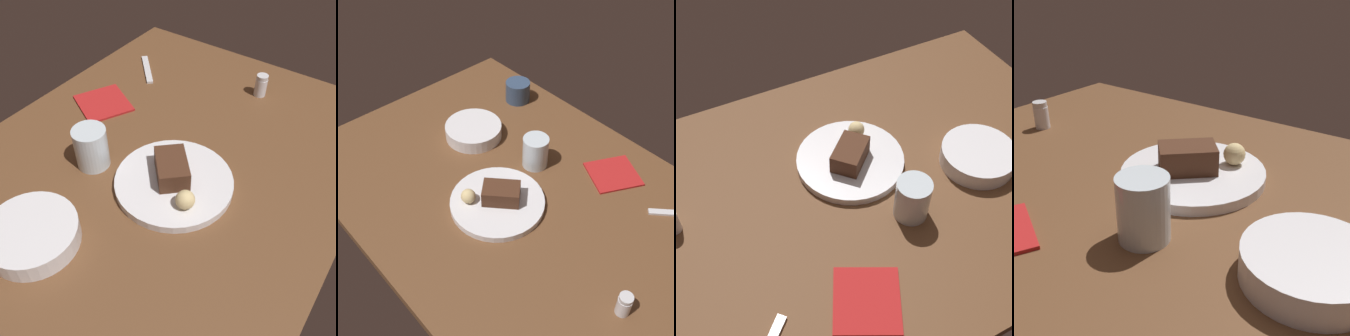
{
  "view_description": "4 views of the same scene",
  "coord_description": "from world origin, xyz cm",
  "views": [
    {
      "loc": [
        46.76,
        38.81,
        65.45
      ],
      "look_at": [
        -0.95,
        5.34,
        6.89
      ],
      "focal_mm": 41.24,
      "sensor_mm": 36.0,
      "label": 1
    },
    {
      "loc": [
        -63.11,
        60.11,
        95.5
      ],
      "look_at": [
        4.1,
        -0.04,
        8.96
      ],
      "focal_mm": 48.25,
      "sensor_mm": 36.0,
      "label": 2
    },
    {
      "loc": [
        -35.77,
        -57.98,
        84.65
      ],
      "look_at": [
        -3.85,
        3.98,
        6.1
      ],
      "focal_mm": 48.85,
      "sensor_mm": 36.0,
      "label": 3
    },
    {
      "loc": [
        39.65,
        -50.95,
        40.15
      ],
      "look_at": [
        -1.29,
        4.95,
        5.74
      ],
      "focal_mm": 47.46,
      "sensor_mm": 36.0,
      "label": 4
    }
  ],
  "objects": [
    {
      "name": "side_bowl",
      "position": [
        26.71,
        -6.46,
        5.14
      ],
      "size": [
        17.76,
        17.76,
        4.28
      ],
      "primitive_type": "cylinder",
      "color": "silver",
      "rests_on": "dining_table"
    },
    {
      "name": "chocolate_cake_slice",
      "position": [
        -1.05,
        6.26,
        7.25
      ],
      "size": [
        11.74,
        11.54,
        4.71
      ],
      "primitive_type": "cube",
      "rotation": [
        0.0,
        0.0,
        3.89
      ],
      "color": "#472819",
      "rests_on": "dessert_plate"
    },
    {
      "name": "dessert_plate",
      "position": [
        -0.51,
        7.22,
        3.94
      ],
      "size": [
        25.76,
        25.76,
        1.89
      ],
      "primitive_type": "cylinder",
      "color": "silver",
      "rests_on": "dining_table"
    },
    {
      "name": "water_glass",
      "position": [
        4.37,
        -11.82,
        7.86
      ],
      "size": [
        7.58,
        7.58,
        9.72
      ],
      "primitive_type": "cylinder",
      "color": "silver",
      "rests_on": "dining_table"
    },
    {
      "name": "dining_table",
      "position": [
        0.0,
        0.0,
        1.5
      ],
      "size": [
        120.0,
        84.0,
        3.0
      ],
      "primitive_type": "cube",
      "color": "brown",
      "rests_on": "ground"
    },
    {
      "name": "salt_shaker",
      "position": [
        -42.83,
        7.39,
        6.06
      ],
      "size": [
        3.32,
        3.32,
        6.21
      ],
      "color": "silver",
      "rests_on": "dining_table"
    },
    {
      "name": "dessert_spoon",
      "position": [
        -35.04,
        -26.35,
        3.35
      ],
      "size": [
        12.09,
        11.66,
        0.7
      ],
      "primitive_type": "cube",
      "rotation": [
        0.0,
        0.0,
        0.76
      ],
      "color": "silver",
      "rests_on": "dining_table"
    },
    {
      "name": "bread_roll",
      "position": [
        4.35,
        13.24,
        6.89
      ],
      "size": [
        4.0,
        4.0,
        4.0
      ],
      "primitive_type": "sphere",
      "color": "#DBC184",
      "rests_on": "dessert_plate"
    },
    {
      "name": "folded_napkin",
      "position": [
        -14.22,
        -25.59,
        3.3
      ],
      "size": [
        17.64,
        18.01,
        0.6
      ],
      "primitive_type": "cube",
      "rotation": [
        0.0,
        0.0,
        -0.47
      ],
      "color": "#B21E1E",
      "rests_on": "dining_table"
    }
  ]
}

